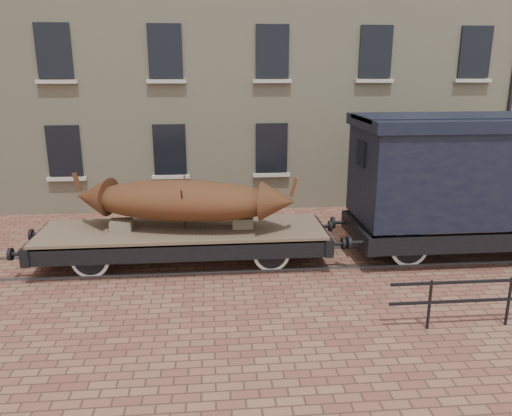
{
  "coord_description": "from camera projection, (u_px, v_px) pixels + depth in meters",
  "views": [
    {
      "loc": [
        -1.11,
        -12.16,
        4.89
      ],
      "look_at": [
        0.05,
        0.5,
        1.3
      ],
      "focal_mm": 35.0,
      "sensor_mm": 36.0,
      "label": 1
    }
  ],
  "objects": [
    {
      "name": "goods_van",
      "position": [
        478.0,
        169.0,
        12.95
      ],
      "size": [
        7.23,
        2.64,
        3.74
      ],
      "color": "black",
      "rests_on": "ground"
    },
    {
      "name": "rail_track",
      "position": [
        256.0,
        260.0,
        13.07
      ],
      "size": [
        30.0,
        1.52,
        0.06
      ],
      "color": "#59595E",
      "rests_on": "ground"
    },
    {
      "name": "iron_boat",
      "position": [
        184.0,
        200.0,
        12.46
      ],
      "size": [
        5.65,
        2.48,
        1.4
      ],
      "color": "#522813",
      "rests_on": "flatcar_wagon"
    },
    {
      "name": "ground",
      "position": [
        256.0,
        261.0,
        13.08
      ],
      "size": [
        90.0,
        90.0,
        0.0
      ],
      "primitive_type": "plane",
      "color": "brown"
    },
    {
      "name": "warehouse_cream",
      "position": [
        305.0,
        15.0,
        21.01
      ],
      "size": [
        40.0,
        10.19,
        14.0
      ],
      "color": "#BFB791",
      "rests_on": "ground"
    },
    {
      "name": "flatcar_wagon",
      "position": [
        183.0,
        236.0,
        12.71
      ],
      "size": [
        8.05,
        2.18,
        1.22
      ],
      "color": "brown",
      "rests_on": "ground"
    }
  ]
}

